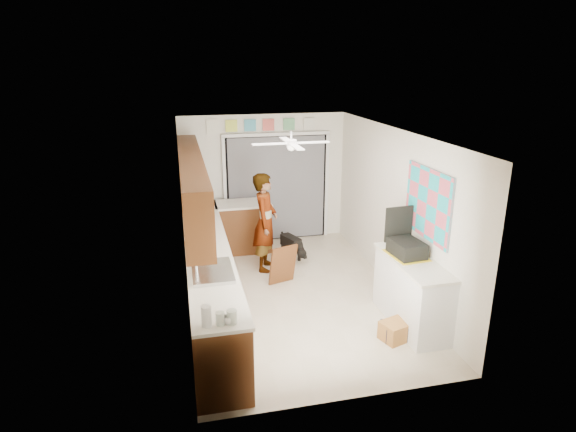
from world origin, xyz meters
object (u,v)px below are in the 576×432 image
cup (228,320)px  cardboard_box (397,330)px  man (265,222)px  navy_crate (396,331)px  microwave (198,197)px  soap_bottle (200,238)px  paper_towel_roll (206,316)px  dog (291,246)px  suitcase (407,248)px

cup → cardboard_box: bearing=17.9°
cup → man: bearing=73.4°
man → cardboard_box: bearing=-133.8°
cardboard_box → navy_crate: size_ratio=1.18×
microwave → man: bearing=-122.4°
soap_bottle → navy_crate: 2.92m
paper_towel_roll → dog: size_ratio=0.36×
navy_crate → cup: bearing=-161.5°
soap_bottle → paper_towel_roll: 2.11m
soap_bottle → cardboard_box: size_ratio=0.76×
cup → cardboard_box: 2.50m
paper_towel_roll → dog: bearing=64.6°
cup → suitcase: bearing=25.7°
paper_towel_roll → dog: 4.09m
paper_towel_roll → navy_crate: paper_towel_roll is taller
man → paper_towel_roll: bearing=-179.4°
microwave → navy_crate: microwave is taller
navy_crate → paper_towel_roll: bearing=-163.0°
navy_crate → soap_bottle: bearing=150.3°
cardboard_box → navy_crate: 0.03m
soap_bottle → man: bearing=46.2°
suitcase → soap_bottle: bearing=156.7°
man → dog: 0.85m
paper_towel_roll → suitcase: paper_towel_roll is taller
paper_towel_roll → navy_crate: bearing=17.0°
paper_towel_roll → dog: paper_towel_roll is taller
paper_towel_roll → suitcase: (2.76, 1.23, -0.01)m
soap_bottle → paper_towel_roll: (-0.05, -2.11, -0.04)m
navy_crate → man: man is taller
navy_crate → man: (-1.24, 2.56, 0.75)m
microwave → dog: (1.58, -0.61, -0.86)m
soap_bottle → navy_crate: (2.39, -1.37, -0.99)m
soap_bottle → man: 1.68m
cardboard_box → man: 2.96m
man → navy_crate: bearing=-133.6°
paper_towel_roll → man: (1.20, 3.31, -0.20)m
cup → paper_towel_roll: size_ratio=0.48×
navy_crate → cardboard_box: bearing=-90.0°
soap_bottle → suitcase: soap_bottle is taller
microwave → cup: size_ratio=5.39×
paper_towel_roll → dog: (1.72, 3.62, -0.81)m
paper_towel_roll → man: size_ratio=0.13×
paper_towel_roll → navy_crate: 2.73m
navy_crate → man: bearing=115.9°
navy_crate → man: size_ratio=0.20×
cup → dog: bearing=67.4°
soap_bottle → paper_towel_roll: bearing=-91.4°
cardboard_box → microwave: bearing=123.3°
soap_bottle → man: man is taller
microwave → paper_towel_roll: microwave is taller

